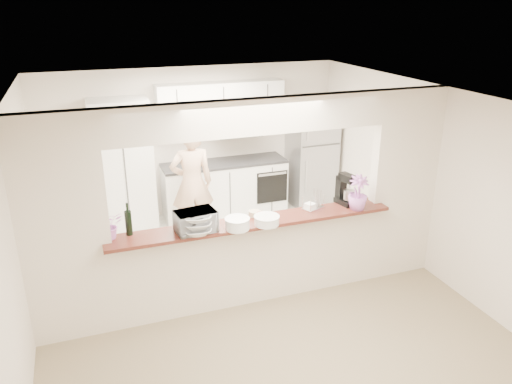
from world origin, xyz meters
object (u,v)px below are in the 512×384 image
refrigerator (311,158)px  person (192,184)px  toaster_oven (196,221)px  stand_mixer (345,190)px

refrigerator → person: 2.44m
toaster_oven → stand_mixer: bearing=-2.4°
toaster_oven → person: person is taller
refrigerator → person: size_ratio=0.95×
stand_mixer → person: bearing=129.0°
toaster_oven → person: (0.42, 2.05, -0.32)m
toaster_oven → stand_mixer: 1.96m
refrigerator → toaster_oven: refrigerator is taller
stand_mixer → refrigerator: bearing=72.8°
refrigerator → person: person is taller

